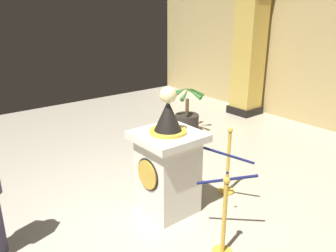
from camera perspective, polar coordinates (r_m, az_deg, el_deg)
ground_plane at (r=4.78m, az=-2.84°, el=-15.97°), size 12.99×12.99×0.00m
pedestal_clock at (r=4.70m, az=-0.04°, el=-6.49°), size 0.84×0.84×1.81m
stanchion_near at (r=4.14m, az=9.33°, el=-16.58°), size 0.24×0.24×1.01m
stanchion_far at (r=5.36m, az=9.99°, el=-7.33°), size 0.24×0.24×1.07m
velvet_rope at (r=4.53m, az=10.01°, el=-6.75°), size 1.05×1.05×0.22m
column_left at (r=9.24m, az=13.49°, el=12.27°), size 0.74×0.74×3.43m
potted_palm_left at (r=7.87m, az=3.19°, el=1.37°), size 0.83×0.78×1.11m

